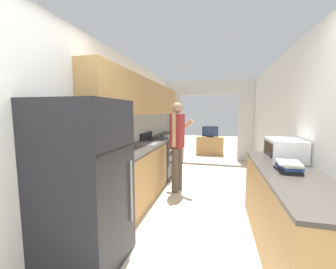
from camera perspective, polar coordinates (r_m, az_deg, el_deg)
name	(u,v)px	position (r m, az deg, el deg)	size (l,w,h in m)	color
wall_left	(134,113)	(4.05, -9.37, 5.92)	(0.38, 7.88, 2.50)	silver
wall_right	(295,130)	(3.50, 31.72, 0.95)	(0.06, 7.88, 2.50)	silver
wall_far_with_doorway	(209,114)	(6.69, 11.24, 5.64)	(3.09, 0.06, 2.50)	silver
counter_left	(154,161)	(4.53, -3.92, -7.33)	(0.62, 4.33, 0.91)	#B2844C
counter_right	(289,213)	(2.67, 30.48, -18.14)	(0.62, 2.15, 0.91)	#B2844C
refrigerator	(84,184)	(2.23, -22.17, -12.51)	(0.78, 0.74, 1.64)	black
range_oven	(158,158)	(4.82, -2.69, -6.42)	(0.66, 0.74, 1.05)	black
person	(177,144)	(3.90, 2.56, -2.64)	(0.54, 0.44, 1.69)	#4C4238
microwave	(285,149)	(3.04, 29.58, -3.61)	(0.40, 0.53, 0.27)	white
book_stack	(289,167)	(2.48, 30.46, -7.70)	(0.24, 0.31, 0.10)	black
tv_cabinet	(210,146)	(7.47, 11.53, -3.05)	(0.93, 0.42, 0.64)	#B2844C
television	(210,132)	(7.37, 11.60, 0.74)	(0.55, 0.16, 0.37)	black
knife	(162,136)	(5.26, -1.60, -0.32)	(0.16, 0.30, 0.02)	#B7B7BC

